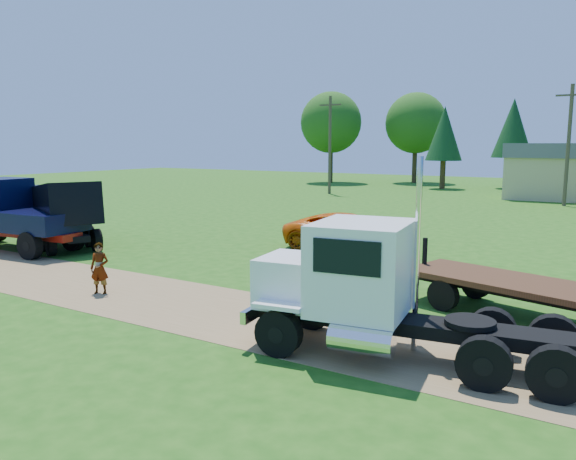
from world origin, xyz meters
The scene contains 12 objects.
ground centered at (0.00, 0.00, 0.00)m, with size 140.00×140.00×0.00m, color #1E5412.
dirt_track centered at (0.00, 0.00, 0.01)m, with size 120.00×4.20×0.01m, color olive.
white_semi_tractor centered at (5.58, -0.74, 1.49)m, with size 7.39×3.30×4.37m.
black_dump_truck centered at (-11.80, 4.28, 1.70)m, with size 7.14×4.74×3.09m.
navy_truck centered at (-12.97, 2.40, 1.60)m, with size 7.34×3.04×3.12m.
orange_pickup centered at (-0.20, 10.46, 0.79)m, with size 2.62×5.67×1.58m, color orange.
flatbed_trailer centered at (8.52, 3.70, 0.78)m, with size 7.37×3.86×1.81m.
spectator_a centered at (-3.46, -0.51, 0.81)m, with size 0.59×0.39×1.62m, color #999999.
spectator_b centered at (-0.05, 7.93, 0.86)m, with size 0.84×0.65×1.73m, color #999999.
tan_shed centered at (4.00, 40.00, 2.42)m, with size 6.20×5.40×4.70m.
utility_poles centered at (6.00, 35.00, 4.71)m, with size 42.20×0.28×9.00m.
tree_row centered at (4.47, 50.51, 6.67)m, with size 56.37×12.98×10.84m.
Camera 1 is at (10.49, -11.89, 4.63)m, focal length 35.00 mm.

